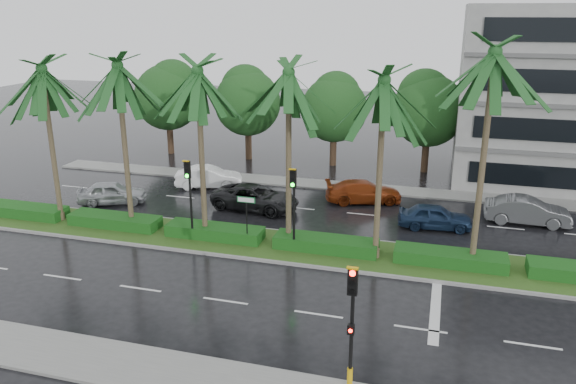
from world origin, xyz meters
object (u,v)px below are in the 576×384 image
(car_silver, at_px, (112,193))
(signal_median_left, at_px, (189,188))
(car_darkgrey, at_px, (255,198))
(car_red, at_px, (364,191))
(car_white, at_px, (209,177))
(car_blue, at_px, (435,216))
(street_sign, at_px, (246,209))
(signal_near, at_px, (351,323))
(car_grey, at_px, (527,211))

(car_silver, bearing_deg, signal_median_left, -144.60)
(car_darkgrey, xyz_separation_m, car_red, (6.14, 3.14, -0.05))
(car_darkgrey, relative_size, car_red, 1.12)
(car_white, xyz_separation_m, car_blue, (15.14, -3.51, -0.05))
(signal_median_left, xyz_separation_m, car_darkgrey, (1.50, 5.85, -2.26))
(street_sign, bearing_deg, car_silver, 158.22)
(car_darkgrey, bearing_deg, signal_near, -144.76)
(street_sign, height_order, car_silver, street_sign)
(car_darkgrey, xyz_separation_m, car_blue, (10.64, -0.24, -0.06))
(car_white, distance_m, car_darkgrey, 5.56)
(car_darkgrey, bearing_deg, car_silver, 105.81)
(signal_near, xyz_separation_m, car_blue, (2.14, 15.29, -1.82))
(car_blue, relative_size, car_grey, 0.87)
(street_sign, height_order, car_blue, street_sign)
(car_silver, relative_size, car_darkgrey, 0.78)
(car_grey, bearing_deg, street_sign, 119.31)
(car_darkgrey, bearing_deg, car_blue, -84.74)
(car_silver, bearing_deg, street_sign, -136.11)
(street_sign, bearing_deg, car_white, 123.89)
(car_white, height_order, car_red, car_white)
(car_blue, distance_m, car_grey, 5.45)
(car_red, bearing_deg, car_blue, -145.20)
(signal_median_left, bearing_deg, car_darkgrey, 75.61)
(car_white, distance_m, car_blue, 15.54)
(car_darkgrey, bearing_deg, car_white, 60.56)
(street_sign, relative_size, car_darkgrey, 0.49)
(car_silver, bearing_deg, car_darkgrey, -105.07)
(street_sign, bearing_deg, signal_median_left, -176.53)
(car_white, distance_m, car_red, 10.64)
(car_silver, relative_size, car_blue, 1.03)
(signal_near, distance_m, signal_median_left, 13.93)
(car_darkgrey, height_order, car_blue, car_darkgrey)
(car_white, distance_m, car_grey, 20.19)
(car_white, bearing_deg, signal_median_left, -179.45)
(car_grey, bearing_deg, car_silver, 98.93)
(car_silver, relative_size, car_red, 0.87)
(car_blue, bearing_deg, car_silver, 88.24)
(car_blue, xyz_separation_m, car_grey, (5.00, 2.16, 0.08))
(signal_near, bearing_deg, street_sign, 125.34)
(car_silver, xyz_separation_m, car_white, (4.50, 4.74, 0.03))
(car_white, bearing_deg, car_grey, -111.49)
(car_white, bearing_deg, car_darkgrey, -143.66)
(signal_median_left, relative_size, car_silver, 1.05)
(street_sign, height_order, car_red, street_sign)
(car_red, bearing_deg, signal_median_left, 121.33)
(car_silver, bearing_deg, car_red, -97.40)
(car_darkgrey, xyz_separation_m, car_grey, (15.64, 1.93, 0.02))
(signal_median_left, bearing_deg, street_sign, 3.47)
(signal_near, xyz_separation_m, street_sign, (-7.00, 9.87, -0.38))
(signal_median_left, xyz_separation_m, street_sign, (3.00, 0.18, -0.87))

